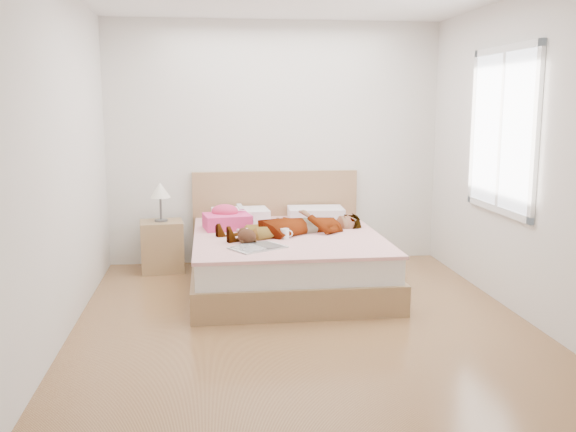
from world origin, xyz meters
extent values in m
plane|color=#56301A|center=(0.00, 0.00, 0.00)|extent=(4.00, 4.00, 0.00)
imported|color=white|center=(0.09, 1.00, 0.61)|extent=(1.60, 1.03, 0.21)
ellipsoid|color=black|center=(-0.48, 1.45, 0.55)|extent=(0.49, 0.57, 0.07)
cube|color=silver|center=(-0.41, 1.40, 0.71)|extent=(0.08, 0.11, 0.06)
plane|color=silver|center=(0.00, 2.00, 1.30)|extent=(3.60, 0.00, 3.60)
plane|color=silver|center=(0.00, -2.00, 1.30)|extent=(3.60, 0.00, 3.60)
plane|color=silver|center=(-1.80, 0.00, 1.30)|extent=(0.00, 4.00, 4.00)
plane|color=silver|center=(1.80, 0.00, 1.30)|extent=(0.00, 4.00, 4.00)
cube|color=white|center=(1.78, 0.30, 1.50)|extent=(0.02, 1.10, 1.30)
cube|color=silver|center=(1.78, -0.28, 1.50)|extent=(0.04, 0.06, 1.42)
cube|color=silver|center=(1.78, 0.88, 1.50)|extent=(0.04, 0.06, 1.42)
cube|color=silver|center=(1.78, 0.30, 0.82)|extent=(0.04, 1.22, 0.06)
cube|color=silver|center=(1.78, 0.30, 2.18)|extent=(0.04, 1.22, 0.06)
cube|color=silver|center=(1.77, 0.30, 1.50)|extent=(0.03, 0.04, 1.30)
cube|color=brown|center=(0.00, 0.95, 0.13)|extent=(1.78, 2.08, 0.26)
cube|color=silver|center=(0.00, 0.95, 0.37)|extent=(1.70, 2.00, 0.22)
cube|color=silver|center=(0.00, 0.95, 0.49)|extent=(1.74, 2.04, 0.03)
cube|color=olive|center=(0.00, 1.96, 0.50)|extent=(1.80, 0.07, 1.00)
cube|color=silver|center=(-0.40, 1.67, 0.57)|extent=(0.61, 0.44, 0.13)
cube|color=silver|center=(0.40, 1.67, 0.57)|extent=(0.60, 0.43, 0.13)
cube|color=#EC4074|center=(-0.55, 1.28, 0.58)|extent=(0.49, 0.42, 0.14)
ellipsoid|color=#E63E71|center=(-0.57, 1.34, 0.68)|extent=(0.31, 0.26, 0.13)
cube|color=silver|center=(-0.32, 0.38, 0.52)|extent=(0.52, 0.47, 0.01)
cube|color=white|center=(-0.42, 0.32, 0.53)|extent=(0.34, 0.36, 0.02)
cube|color=#282828|center=(-0.22, 0.44, 0.53)|extent=(0.34, 0.36, 0.02)
cylinder|color=white|center=(-0.04, 0.74, 0.56)|extent=(0.10, 0.10, 0.09)
torus|color=white|center=(0.00, 0.73, 0.56)|extent=(0.07, 0.03, 0.07)
cylinder|color=black|center=(-0.04, 0.74, 0.59)|extent=(0.09, 0.09, 0.00)
ellipsoid|color=black|center=(-0.40, 0.55, 0.58)|extent=(0.20, 0.21, 0.13)
ellipsoid|color=beige|center=(-0.40, 0.53, 0.59)|extent=(0.11, 0.11, 0.07)
sphere|color=black|center=(-0.43, 0.64, 0.59)|extent=(0.10, 0.10, 0.10)
sphere|color=pink|center=(-0.47, 0.67, 0.61)|extent=(0.04, 0.04, 0.04)
sphere|color=pink|center=(-0.40, 0.68, 0.61)|extent=(0.04, 0.04, 0.04)
ellipsoid|color=black|center=(-0.45, 0.49, 0.55)|extent=(0.05, 0.07, 0.03)
ellipsoid|color=black|center=(-0.34, 0.52, 0.55)|extent=(0.05, 0.07, 0.03)
cube|color=olive|center=(-1.22, 1.68, 0.26)|extent=(0.47, 0.42, 0.53)
cylinder|color=#4E4E4E|center=(-1.22, 1.68, 0.54)|extent=(0.15, 0.15, 0.02)
cylinder|color=#515151|center=(-1.22, 1.68, 0.67)|extent=(0.03, 0.03, 0.27)
cone|color=white|center=(-1.22, 1.68, 0.85)|extent=(0.23, 0.23, 0.15)
camera|label=1|loc=(-0.73, -4.95, 1.73)|focal=40.00mm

